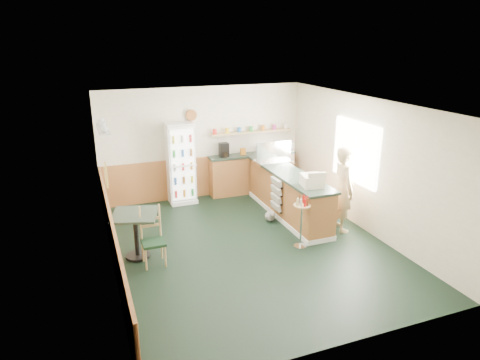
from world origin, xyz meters
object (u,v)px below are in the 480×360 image
display_case (274,153)px  cafe_chair (152,234)px  condiment_stand (302,214)px  cafe_table (136,227)px  shopkeeper (343,189)px  cash_register (312,181)px  drinks_fridge (181,163)px

display_case → cafe_chair: display_case is taller
condiment_stand → cafe_table: condiment_stand is taller
cafe_chair → display_case: bearing=29.8°
shopkeeper → cafe_chair: size_ratio=1.68×
display_case → shopkeeper: bearing=-69.0°
cash_register → cafe_table: (-3.40, 0.23, -0.53)m
condiment_stand → cafe_chair: (-2.71, 0.40, -0.12)m
drinks_fridge → shopkeeper: bearing=-45.2°
display_case → cafe_chair: (-3.16, -1.83, -0.71)m
condiment_stand → cafe_chair: 2.74m
cafe_chair → drinks_fridge: bearing=66.4°
cash_register → cafe_chair: 3.22m
shopkeeper → cafe_table: (-4.10, 0.29, -0.28)m
drinks_fridge → shopkeeper: 3.82m
drinks_fridge → cafe_table: 2.82m
cash_register → drinks_fridge: bearing=138.0°
drinks_fridge → cafe_chair: (-1.17, -2.71, -0.41)m
cafe_chair → shopkeeper: bearing=-0.2°
drinks_fridge → condiment_stand: 3.48m
cafe_table → drinks_fridge: bearing=59.8°
display_case → cash_register: size_ratio=2.08×
display_case → shopkeeper: shopkeeper is taller
cash_register → condiment_stand: size_ratio=0.42×
drinks_fridge → cafe_table: bearing=-120.2°
condiment_stand → display_case: bearing=78.4°
condiment_stand → cafe_table: bearing=166.8°
condiment_stand → cafe_chair: size_ratio=0.95×
shopkeeper → condiment_stand: 1.24m
shopkeeper → cafe_table: shopkeeper is taller
cash_register → shopkeeper: (0.70, -0.06, -0.25)m
display_case → condiment_stand: size_ratio=0.87×
cash_register → shopkeeper: size_ratio=0.24×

